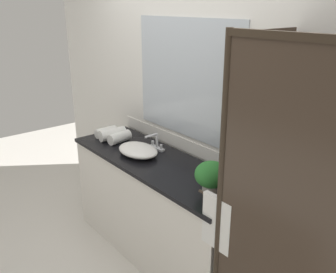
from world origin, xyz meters
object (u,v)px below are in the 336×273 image
rolled_towel_middle (112,134)px  rolled_towel_far_edge (120,137)px  faucet (156,144)px  amenity_bottle_lotion (201,172)px  rolled_towel_near_edge (106,132)px  sink_basin (138,150)px  potted_plant (211,176)px  amenity_bottle_shampoo (215,171)px

rolled_towel_middle → rolled_towel_far_edge: rolled_towel_middle is taller
faucet → amenity_bottle_lotion: (0.64, -0.08, -0.01)m
rolled_towel_near_edge → rolled_towel_far_edge: 0.22m
faucet → rolled_towel_middle: faucet is taller
faucet → sink_basin: bearing=-90.0°
sink_basin → potted_plant: bearing=-0.5°
amenity_bottle_shampoo → rolled_towel_near_edge: rolled_towel_near_edge is taller
amenity_bottle_shampoo → rolled_towel_near_edge: bearing=-171.3°
amenity_bottle_lotion → rolled_towel_near_edge: size_ratio=0.37×
rolled_towel_near_edge → amenity_bottle_lotion: bearing=4.4°
potted_plant → amenity_bottle_shampoo: bearing=128.2°
rolled_towel_far_edge → amenity_bottle_shampoo: bearing=9.8°
sink_basin → rolled_towel_near_edge: bearing=177.9°
amenity_bottle_lotion → rolled_towel_far_edge: rolled_towel_far_edge is taller
amenity_bottle_lotion → rolled_towel_near_edge: 1.21m
sink_basin → rolled_towel_middle: rolled_towel_middle is taller
potted_plant → amenity_bottle_lotion: 0.27m
amenity_bottle_shampoo → rolled_towel_far_edge: bearing=-170.2°
rolled_towel_near_edge → rolled_towel_far_edge: (0.22, 0.01, 0.00)m
potted_plant → faucet: bearing=167.0°
rolled_towel_middle → potted_plant: bearing=-1.5°
rolled_towel_far_edge → sink_basin: bearing=-5.7°
sink_basin → rolled_towel_middle: (-0.46, 0.03, 0.01)m
amenity_bottle_shampoo → rolled_towel_middle: 1.16m
faucet → amenity_bottle_shampoo: size_ratio=2.32×
faucet → rolled_towel_far_edge: (-0.35, -0.16, -0.00)m
sink_basin → potted_plant: 0.87m
sink_basin → amenity_bottle_lotion: (0.64, 0.11, -0.01)m
faucet → amenity_bottle_lotion: size_ratio=2.22×
sink_basin → rolled_towel_middle: size_ratio=1.61×
amenity_bottle_lotion → sink_basin: bearing=-170.0°
amenity_bottle_lotion → amenity_bottle_shampoo: bearing=64.7°
rolled_towel_near_edge → rolled_towel_middle: 0.11m
sink_basin → amenity_bottle_shampoo: 0.72m
sink_basin → potted_plant: size_ratio=1.76×
faucet → amenity_bottle_shampoo: (0.69, 0.02, -0.02)m
faucet → amenity_bottle_lotion: faucet is taller
potted_plant → rolled_towel_far_edge: bearing=178.0°
faucet → rolled_towel_near_edge: size_ratio=0.82×
sink_basin → faucet: 0.19m
faucet → rolled_towel_middle: size_ratio=0.68×
amenity_bottle_shampoo → rolled_towel_middle: (-1.15, -0.19, 0.02)m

